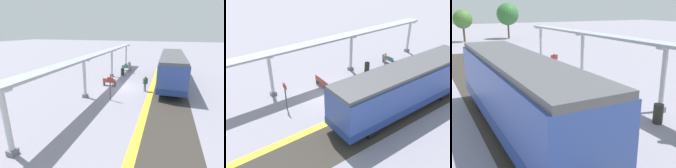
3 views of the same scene
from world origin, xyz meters
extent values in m
plane|color=gray|center=(0.00, 0.00, 0.00)|extent=(176.00, 176.00, 0.00)
cube|color=gold|center=(-2.95, 0.00, 0.00)|extent=(0.55, 31.31, 0.01)
cube|color=#38332D|center=(-4.82, 0.00, 0.00)|extent=(3.20, 43.31, 0.01)
cube|color=#324C9B|center=(-4.82, -3.00, 1.94)|extent=(2.60, 12.13, 2.60)
cube|color=navy|center=(-4.82, -3.00, 0.92)|extent=(2.63, 12.15, 0.55)
cube|color=#515156|center=(-4.82, -3.00, 3.36)|extent=(2.39, 12.13, 0.24)
cube|color=#1E262D|center=(-3.51, -3.00, 2.25)|extent=(0.03, 11.16, 0.84)
cube|color=#1E262D|center=(-3.50, -6.03, 1.69)|extent=(0.04, 1.10, 2.00)
cube|color=#1E262D|center=(-3.50, -3.00, 1.69)|extent=(0.04, 1.10, 2.00)
cube|color=#1E262D|center=(-3.50, 0.03, 1.69)|extent=(0.04, 1.10, 2.00)
cube|color=black|center=(-4.82, 0.88, 0.32)|extent=(2.21, 0.90, 0.64)
cube|color=black|center=(-4.82, -6.88, 0.32)|extent=(2.21, 0.90, 0.64)
cube|color=slate|center=(2.77, -12.42, 0.15)|extent=(0.44, 0.44, 0.30)
cylinder|color=silver|center=(2.77, -12.42, 1.87)|extent=(0.28, 0.28, 3.15)
cube|color=silver|center=(2.77, -12.42, 3.51)|extent=(1.10, 0.36, 0.12)
cube|color=slate|center=(2.77, -4.09, 0.15)|extent=(0.44, 0.44, 0.30)
cylinder|color=silver|center=(2.77, -4.09, 1.87)|extent=(0.28, 0.28, 3.15)
cube|color=silver|center=(2.77, -4.09, 3.51)|extent=(1.10, 0.36, 0.12)
cube|color=slate|center=(2.77, 4.03, 0.15)|extent=(0.44, 0.44, 0.30)
cylinder|color=silver|center=(2.77, 4.03, 1.87)|extent=(0.28, 0.28, 3.15)
cube|color=silver|center=(2.77, 4.03, 3.51)|extent=(1.10, 0.36, 0.12)
cube|color=#A8AAB2|center=(2.77, -0.07, 3.65)|extent=(1.20, 25.49, 0.16)
cube|color=#3B786F|center=(1.63, -8.25, 0.44)|extent=(1.50, 0.46, 0.04)
cube|color=#3B786F|center=(1.64, -8.06, 0.66)|extent=(1.50, 0.08, 0.40)
cube|color=#4C4C51|center=(2.30, -8.26, 0.21)|extent=(0.10, 0.40, 0.42)
cube|color=#4C4C51|center=(0.96, -8.25, 0.21)|extent=(0.10, 0.40, 0.42)
cube|color=#983B2E|center=(1.71, -0.03, 0.44)|extent=(1.52, 0.50, 0.04)
cube|color=#983B2E|center=(1.72, 0.16, 0.66)|extent=(1.50, 0.12, 0.40)
cube|color=#4C4C51|center=(2.38, -0.06, 0.21)|extent=(0.12, 0.40, 0.42)
cube|color=#4C4C51|center=(1.04, 0.00, 0.21)|extent=(0.12, 0.40, 0.42)
cylinder|color=#2C2E25|center=(1.51, -5.12, 0.49)|extent=(0.48, 0.48, 0.98)
cylinder|color=#4C4C51|center=(0.31, 4.00, 1.10)|extent=(0.10, 0.10, 2.20)
cube|color=red|center=(0.31, 4.00, 1.95)|extent=(0.56, 0.04, 0.36)
cylinder|color=#555B41|center=(-2.39, 0.58, 0.40)|extent=(0.10, 0.10, 0.79)
cylinder|color=#555B41|center=(-2.27, 0.68, 0.40)|extent=(0.10, 0.10, 0.79)
cube|color=#476446|center=(-2.33, 0.63, 1.09)|extent=(0.48, 0.46, 0.59)
sphere|color=#916645|center=(-2.33, 0.63, 1.49)|extent=(0.21, 0.21, 0.21)
cylinder|color=gray|center=(1.03, -7.01, 0.43)|extent=(0.11, 0.11, 0.87)
cylinder|color=gray|center=(0.91, -6.88, 0.43)|extent=(0.11, 0.11, 0.87)
cube|color=gray|center=(0.97, -6.95, 1.19)|extent=(0.51, 0.52, 0.65)
sphere|color=tan|center=(0.97, -6.95, 1.63)|extent=(0.23, 0.23, 0.23)
camera|label=1|loc=(-4.23, 17.71, 6.00)|focal=27.74mm
camera|label=2|loc=(-14.70, 10.13, 10.90)|focal=40.33mm
camera|label=3|loc=(-8.27, -13.87, 5.45)|focal=43.52mm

